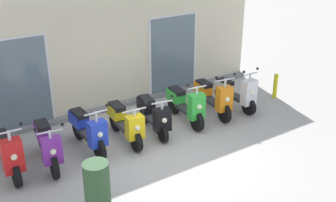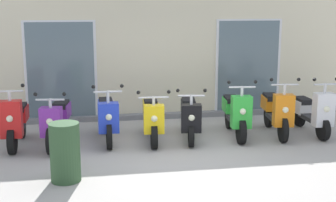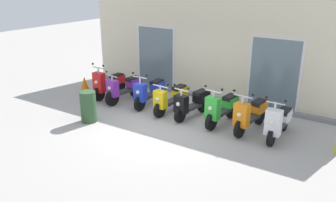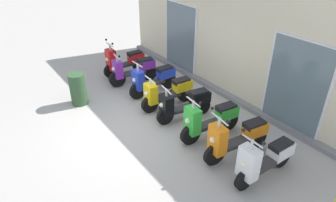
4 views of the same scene
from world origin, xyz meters
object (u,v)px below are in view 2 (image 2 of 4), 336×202
(scooter_red, at_px, (16,121))
(scooter_yellow, at_px, (152,118))
(scooter_orange, at_px, (276,111))
(scooter_green, at_px, (236,113))
(scooter_white, at_px, (312,112))
(scooter_blue, at_px, (107,117))
(scooter_black, at_px, (190,116))
(scooter_purple, at_px, (57,121))
(trash_bin, at_px, (65,152))

(scooter_red, bearing_deg, scooter_yellow, -0.74)
(scooter_red, xyz_separation_m, scooter_orange, (5.17, -0.07, 0.02))
(scooter_green, bearing_deg, scooter_white, -2.12)
(scooter_blue, bearing_deg, scooter_red, -178.27)
(scooter_black, distance_m, scooter_orange, 1.82)
(scooter_orange, bearing_deg, scooter_purple, -179.95)
(scooter_purple, distance_m, scooter_white, 5.17)
(scooter_purple, distance_m, scooter_green, 3.54)
(scooter_black, bearing_deg, scooter_blue, 176.40)
(scooter_blue, height_order, scooter_green, scooter_green)
(scooter_blue, distance_m, scooter_black, 1.63)
(scooter_blue, distance_m, scooter_orange, 3.45)
(scooter_blue, distance_m, scooter_yellow, 0.88)
(scooter_yellow, height_order, scooter_green, scooter_green)
(scooter_green, distance_m, trash_bin, 3.83)
(scooter_purple, bearing_deg, scooter_blue, 7.78)
(scooter_white, bearing_deg, scooter_purple, 179.72)
(scooter_blue, bearing_deg, scooter_purple, -172.22)
(scooter_black, relative_size, scooter_green, 0.95)
(scooter_white, xyz_separation_m, trash_bin, (-4.94, -1.87, -0.01))
(scooter_yellow, relative_size, scooter_white, 1.04)
(scooter_black, bearing_deg, scooter_orange, -0.74)
(scooter_green, xyz_separation_m, scooter_white, (1.63, -0.06, -0.02))
(scooter_black, distance_m, trash_bin, 3.04)
(scooter_black, bearing_deg, scooter_purple, -179.40)
(scooter_black, height_order, scooter_green, scooter_green)
(scooter_red, relative_size, scooter_orange, 0.93)
(scooter_black, relative_size, scooter_white, 0.99)
(scooter_yellow, height_order, trash_bin, scooter_yellow)
(scooter_black, bearing_deg, scooter_red, 179.13)
(scooter_blue, bearing_deg, trash_bin, -109.70)
(trash_bin, bearing_deg, scooter_white, 20.68)
(scooter_white, bearing_deg, scooter_green, 177.88)
(scooter_white, relative_size, trash_bin, 1.72)
(scooter_yellow, bearing_deg, scooter_black, -1.31)
(scooter_purple, xyz_separation_m, scooter_blue, (0.95, 0.13, 0.02))
(scooter_blue, bearing_deg, scooter_orange, -2.09)
(scooter_black, xyz_separation_m, scooter_green, (0.96, 0.01, 0.02))
(scooter_blue, distance_m, trash_bin, 2.15)
(scooter_red, height_order, scooter_purple, scooter_red)
(scooter_purple, relative_size, scooter_yellow, 1.00)
(scooter_blue, bearing_deg, scooter_yellow, -5.56)
(scooter_orange, bearing_deg, scooter_white, -2.14)
(scooter_purple, bearing_deg, scooter_yellow, 1.40)
(scooter_purple, distance_m, scooter_yellow, 1.82)
(scooter_yellow, bearing_deg, scooter_white, -1.19)
(scooter_black, height_order, scooter_orange, scooter_orange)
(scooter_red, relative_size, trash_bin, 1.69)
(scooter_yellow, distance_m, scooter_green, 1.72)
(scooter_yellow, distance_m, scooter_black, 0.76)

